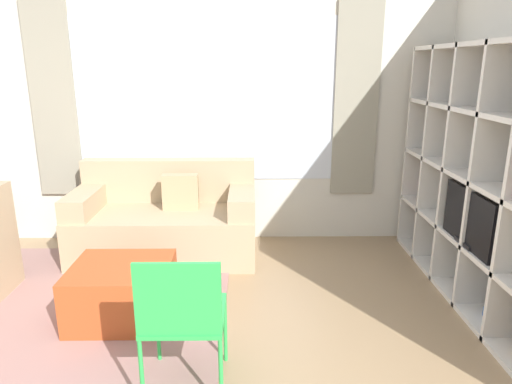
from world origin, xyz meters
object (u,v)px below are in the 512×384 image
at_px(shelving_unit, 487,178).
at_px(ottoman, 122,292).
at_px(couch_main, 166,222).
at_px(folding_chair, 183,313).

distance_m(shelving_unit, ottoman, 2.86).
bearing_deg(couch_main, folding_chair, -77.42).
bearing_deg(couch_main, ottoman, -95.77).
xyz_separation_m(shelving_unit, ottoman, (-2.73, -0.34, -0.76)).
bearing_deg(shelving_unit, folding_chair, -151.88).
relative_size(shelving_unit, folding_chair, 2.66).
height_order(couch_main, ottoman, couch_main).
bearing_deg(folding_chair, ottoman, -55.42).
distance_m(shelving_unit, couch_main, 2.82).
height_order(ottoman, folding_chair, folding_chair).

